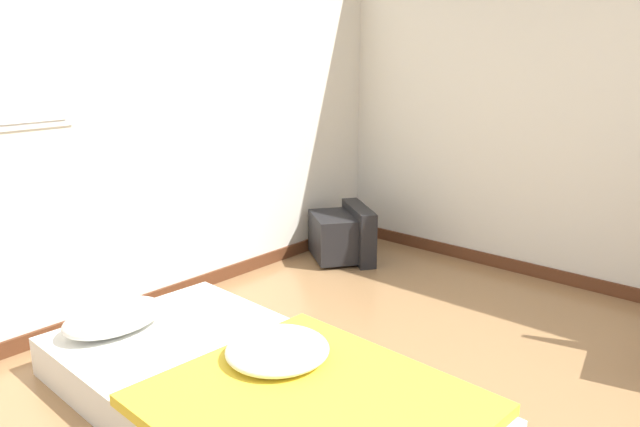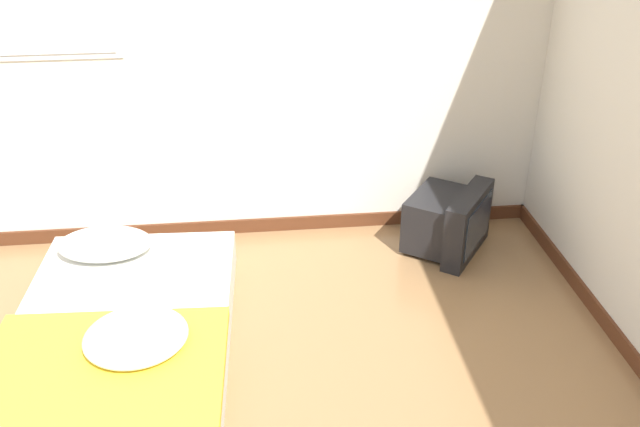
% 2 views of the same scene
% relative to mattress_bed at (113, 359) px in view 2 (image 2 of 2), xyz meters
% --- Properties ---
extents(wall_back, '(7.23, 0.08, 2.60)m').
position_rel_mattress_bed_xyz_m(wall_back, '(0.07, 1.39, 1.16)').
color(wall_back, silver).
rests_on(wall_back, ground_plane).
extents(mattress_bed, '(1.15, 2.12, 0.34)m').
position_rel_mattress_bed_xyz_m(mattress_bed, '(0.00, 0.00, 0.00)').
color(mattress_bed, silver).
rests_on(mattress_bed, ground_plane).
extents(crt_tv, '(0.62, 0.64, 0.41)m').
position_rel_mattress_bed_xyz_m(crt_tv, '(1.87, 1.01, 0.07)').
color(crt_tv, black).
rests_on(crt_tv, ground_plane).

